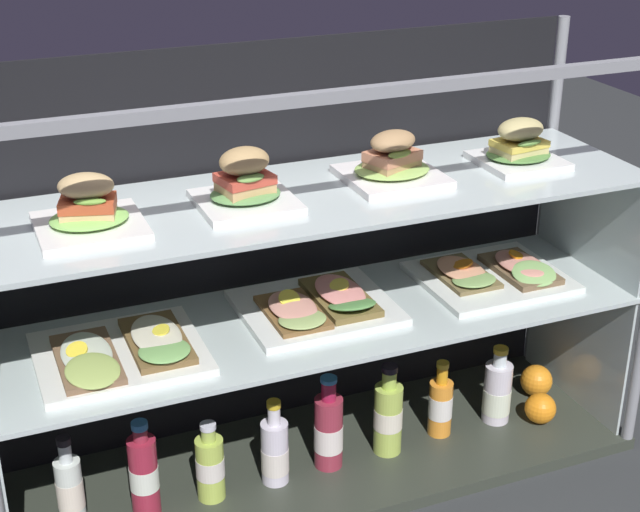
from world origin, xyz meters
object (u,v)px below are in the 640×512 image
at_px(juice_bottle_back_center, 144,474).
at_px(orange_fruit_near_left_post, 540,408).
at_px(plated_roll_sandwich_far_left, 392,165).
at_px(juice_bottle_front_fourth, 70,492).
at_px(juice_bottle_front_left_end, 275,452).
at_px(juice_bottle_front_second, 328,431).
at_px(juice_bottle_tucked_behind, 497,393).
at_px(plated_roll_sandwich_mid_right, 89,212).
at_px(juice_bottle_front_right_end, 440,405).
at_px(plated_roll_sandwich_near_right_corner, 520,148).
at_px(orange_fruit_beside_bottles, 536,381).
at_px(open_sandwich_tray_near_left_corner, 318,305).
at_px(open_sandwich_tray_center, 122,352).
at_px(open_sandwich_tray_far_right, 493,274).
at_px(plated_roll_sandwich_center, 245,186).
at_px(juice_bottle_near_post, 388,416).
at_px(juice_bottle_back_left, 210,466).

distance_m(juice_bottle_back_center, orange_fruit_near_left_post, 1.00).
height_order(plated_roll_sandwich_far_left, juice_bottle_back_center, plated_roll_sandwich_far_left).
bearing_deg(juice_bottle_front_fourth, juice_bottle_front_left_end, -0.72).
bearing_deg(juice_bottle_front_second, juice_bottle_tucked_behind, 1.44).
height_order(plated_roll_sandwich_mid_right, juice_bottle_front_fourth, plated_roll_sandwich_mid_right).
bearing_deg(juice_bottle_front_right_end, juice_bottle_front_second, -177.26).
xyz_separation_m(plated_roll_sandwich_near_right_corner, juice_bottle_front_right_end, (-0.18, -0.02, -0.64)).
distance_m(plated_roll_sandwich_mid_right, orange_fruit_beside_bottles, 1.31).
xyz_separation_m(open_sandwich_tray_near_left_corner, juice_bottle_tucked_behind, (0.47, -0.04, -0.32)).
bearing_deg(plated_roll_sandwich_near_right_corner, orange_fruit_near_left_post, -40.81).
distance_m(juice_bottle_front_fourth, orange_fruit_beside_bottles, 1.23).
relative_size(plated_roll_sandwich_near_right_corner, open_sandwich_tray_center, 0.53).
relative_size(juice_bottle_front_fourth, juice_bottle_front_right_end, 1.17).
height_order(open_sandwich_tray_far_right, juice_bottle_front_right_end, open_sandwich_tray_far_right).
relative_size(plated_roll_sandwich_center, open_sandwich_tray_center, 0.58).
relative_size(juice_bottle_front_fourth, orange_fruit_near_left_post, 2.99).
xyz_separation_m(plated_roll_sandwich_near_right_corner, juice_bottle_near_post, (-0.33, -0.03, -0.62)).
bearing_deg(open_sandwich_tray_center, plated_roll_sandwich_mid_right, 172.73).
distance_m(juice_bottle_back_left, orange_fruit_beside_bottles, 0.92).
distance_m(juice_bottle_back_center, juice_bottle_front_second, 0.44).
xyz_separation_m(open_sandwich_tray_near_left_corner, orange_fruit_near_left_post, (0.57, -0.09, -0.36)).
relative_size(juice_bottle_front_fourth, juice_bottle_back_center, 1.00).
distance_m(juice_bottle_front_fourth, juice_bottle_front_left_end, 0.46).
bearing_deg(plated_roll_sandwich_far_left, juice_bottle_back_left, -173.31).
bearing_deg(juice_bottle_back_center, plated_roll_sandwich_near_right_corner, 2.34).
distance_m(plated_roll_sandwich_mid_right, juice_bottle_front_fourth, 0.63).
xyz_separation_m(open_sandwich_tray_far_right, juice_bottle_front_second, (-0.45, -0.04, -0.31)).
height_order(open_sandwich_tray_near_left_corner, juice_bottle_front_right_end, open_sandwich_tray_near_left_corner).
height_order(juice_bottle_back_center, juice_bottle_near_post, juice_bottle_near_post).
height_order(orange_fruit_beside_bottles, orange_fruit_near_left_post, orange_fruit_beside_bottles).
distance_m(juice_bottle_front_second, orange_fruit_near_left_post, 0.57).
height_order(plated_roll_sandwich_far_left, plated_roll_sandwich_near_right_corner, plated_roll_sandwich_far_left).
height_order(open_sandwich_tray_center, juice_bottle_near_post, open_sandwich_tray_center).
bearing_deg(juice_bottle_tucked_behind, juice_bottle_front_second, -178.56).
distance_m(juice_bottle_back_center, orange_fruit_beside_bottles, 1.07).
bearing_deg(juice_bottle_back_center, juice_bottle_front_fourth, 178.73).
height_order(juice_bottle_front_left_end, juice_bottle_front_second, juice_bottle_front_second).
bearing_deg(open_sandwich_tray_far_right, juice_bottle_back_center, -176.76).
bearing_deg(plated_roll_sandwich_mid_right, juice_bottle_tucked_behind, -0.08).
bearing_deg(juice_bottle_tucked_behind, juice_bottle_front_right_end, 178.96).
bearing_deg(open_sandwich_tray_far_right, juice_bottle_tucked_behind, -56.95).
height_order(plated_roll_sandwich_mid_right, plated_roll_sandwich_near_right_corner, plated_roll_sandwich_mid_right).
relative_size(juice_bottle_tucked_behind, orange_fruit_near_left_post, 2.63).
bearing_deg(orange_fruit_near_left_post, plated_roll_sandwich_near_right_corner, 139.19).
height_order(plated_roll_sandwich_far_left, open_sandwich_tray_far_right, plated_roll_sandwich_far_left).
height_order(juice_bottle_front_right_end, orange_fruit_beside_bottles, juice_bottle_front_right_end).
height_order(plated_roll_sandwich_near_right_corner, juice_bottle_front_second, plated_roll_sandwich_near_right_corner).
relative_size(open_sandwich_tray_near_left_corner, juice_bottle_front_fourth, 1.44).
bearing_deg(juice_bottle_back_center, juice_bottle_front_right_end, 1.63).
bearing_deg(plated_roll_sandwich_near_right_corner, juice_bottle_back_center, -177.66).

